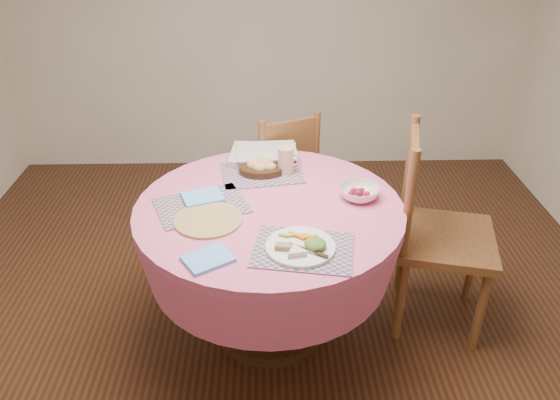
{
  "coord_description": "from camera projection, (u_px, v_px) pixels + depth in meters",
  "views": [
    {
      "loc": [
        -0.0,
        -2.15,
        2.02
      ],
      "look_at": [
        0.05,
        0.0,
        0.78
      ],
      "focal_mm": 35.0,
      "sensor_mm": 36.0,
      "label": 1
    }
  ],
  "objects": [
    {
      "name": "placemat_back",
      "position": [
        262.0,
        173.0,
        2.78
      ],
      "size": [
        0.44,
        0.36,
        0.01
      ],
      "primitive_type": "cube",
      "rotation": [
        0.0,
        0.0,
        0.16
      ],
      "color": "#116462",
      "rests_on": "dining_table"
    },
    {
      "name": "napkin_far",
      "position": [
        203.0,
        197.0,
        2.54
      ],
      "size": [
        0.22,
        0.19,
        0.01
      ],
      "primitive_type": "cube",
      "rotation": [
        0.0,
        0.0,
        0.35
      ],
      "color": "#63AEFF",
      "rests_on": "placemat_left"
    },
    {
      "name": "chair_back",
      "position": [
        281.0,
        176.0,
        3.36
      ],
      "size": [
        0.55,
        0.54,
        0.91
      ],
      "rotation": [
        0.0,
        0.0,
        3.55
      ],
      "color": "brown",
      "rests_on": "ground"
    },
    {
      "name": "latte_mug",
      "position": [
        286.0,
        160.0,
        2.74
      ],
      "size": [
        0.12,
        0.08,
        0.14
      ],
      "color": "#CCAD8C",
      "rests_on": "placemat_back"
    },
    {
      "name": "newspaper_stack",
      "position": [
        264.0,
        154.0,
        2.92
      ],
      "size": [
        0.37,
        0.3,
        0.04
      ],
      "rotation": [
        0.0,
        0.0,
        -0.09
      ],
      "color": "silver",
      "rests_on": "dining_table"
    },
    {
      "name": "ground",
      "position": [
        271.0,
        328.0,
        2.87
      ],
      "size": [
        4.0,
        4.0,
        0.0
      ],
      "primitive_type": "plane",
      "color": "#331C0F",
      "rests_on": "ground"
    },
    {
      "name": "chair_right",
      "position": [
        435.0,
        229.0,
        2.69
      ],
      "size": [
        0.57,
        0.59,
        1.06
      ],
      "rotation": [
        0.0,
        0.0,
        1.33
      ],
      "color": "brown",
      "rests_on": "ground"
    },
    {
      "name": "dinner_plate",
      "position": [
        302.0,
        246.0,
        2.18
      ],
      "size": [
        0.28,
        0.28,
        0.05
      ],
      "rotation": [
        0.0,
        0.0,
        -0.16
      ],
      "color": "white",
      "rests_on": "placemat_front"
    },
    {
      "name": "bread_bowl",
      "position": [
        262.0,
        167.0,
        2.76
      ],
      "size": [
        0.23,
        0.23,
        0.08
      ],
      "color": "black",
      "rests_on": "placemat_back"
    },
    {
      "name": "dining_table",
      "position": [
        270.0,
        241.0,
        2.59
      ],
      "size": [
        1.24,
        1.24,
        0.75
      ],
      "color": "#DA6593",
      "rests_on": "ground"
    },
    {
      "name": "placemat_left",
      "position": [
        202.0,
        205.0,
        2.49
      ],
      "size": [
        0.48,
        0.43,
        0.01
      ],
      "primitive_type": "cube",
      "rotation": [
        0.0,
        0.0,
        0.38
      ],
      "color": "#116462",
      "rests_on": "dining_table"
    },
    {
      "name": "wicker_trivet",
      "position": [
        208.0,
        220.0,
        2.38
      ],
      "size": [
        0.3,
        0.3,
        0.01
      ],
      "primitive_type": "cylinder",
      "color": "#A38546",
      "rests_on": "dining_table"
    },
    {
      "name": "fruit_bowl",
      "position": [
        359.0,
        193.0,
        2.54
      ],
      "size": [
        0.25,
        0.25,
        0.06
      ],
      "rotation": [
        0.0,
        0.0,
        0.4
      ],
      "color": "white",
      "rests_on": "dining_table"
    },
    {
      "name": "placemat_front",
      "position": [
        303.0,
        250.0,
        2.19
      ],
      "size": [
        0.45,
        0.37,
        0.01
      ],
      "primitive_type": "cube",
      "rotation": [
        0.0,
        0.0,
        -0.18
      ],
      "color": "#116462",
      "rests_on": "dining_table"
    },
    {
      "name": "napkin_near",
      "position": [
        208.0,
        259.0,
        2.13
      ],
      "size": [
        0.23,
        0.21,
        0.01
      ],
      "primitive_type": "cube",
      "rotation": [
        0.0,
        0.0,
        0.57
      ],
      "color": "#63AEFF",
      "rests_on": "dining_table"
    }
  ]
}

